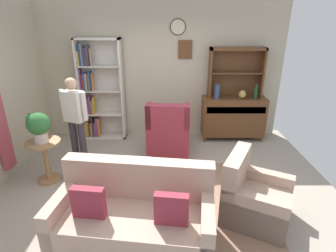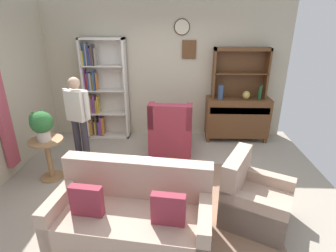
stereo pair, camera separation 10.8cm
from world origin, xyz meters
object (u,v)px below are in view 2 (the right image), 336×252
object	(u,v)px
potted_plant_small	(76,166)
coffee_table	(151,171)
wingback_chair	(171,135)
bookshelf	(102,91)
vase_round	(246,95)
sideboard	(237,117)
sideboard_hutch	(241,66)
armchair_floral	(253,201)
plant_stand	(48,155)
bottle_wine	(260,93)
vase_tall	(221,92)
couch_floral	(132,215)
potted_plant_large	(41,124)
book_stack	(145,162)
person_reading	(78,115)

from	to	relation	value
potted_plant_small	coffee_table	xyz separation A→B (m)	(1.27, -0.38, 0.15)
wingback_chair	bookshelf	bearing A→B (deg)	151.35
vase_round	sideboard	bearing A→B (deg)	152.83
sideboard_hutch	armchair_floral	size ratio (longest dim) A/B	1.06
wingback_chair	plant_stand	bearing A→B (deg)	-154.54
armchair_floral	vase_round	bearing A→B (deg)	80.47
sideboard	bottle_wine	xyz separation A→B (m)	(0.39, -0.09, 0.55)
bookshelf	armchair_floral	distance (m)	3.73
bookshelf	plant_stand	distance (m)	1.88
bookshelf	plant_stand	bearing A→B (deg)	-105.06
bookshelf	vase_tall	xyz separation A→B (m)	(2.46, -0.17, 0.05)
bookshelf	wingback_chair	size ratio (longest dim) A/B	2.00
couch_floral	bookshelf	bearing A→B (deg)	109.93
potted_plant_large	book_stack	distance (m)	1.68
bookshelf	book_stack	bearing A→B (deg)	-60.70
potted_plant_large	potted_plant_small	xyz separation A→B (m)	(0.42, 0.06, -0.76)
potted_plant_small	coffee_table	distance (m)	1.33
wingback_chair	person_reading	size ratio (longest dim) A/B	0.67
sideboard	armchair_floral	bearing A→B (deg)	-96.38
wingback_chair	potted_plant_small	xyz separation A→B (m)	(-1.53, -0.88, -0.18)
bookshelf	vase_round	distance (m)	2.98
bottle_wine	couch_floral	size ratio (longest dim) A/B	0.15
sideboard	plant_stand	world-z (taller)	sideboard
vase_round	potted_plant_small	world-z (taller)	vase_round
person_reading	bottle_wine	bearing A→B (deg)	16.77
vase_tall	book_stack	bearing A→B (deg)	-126.45
couch_floral	coffee_table	bearing A→B (deg)	81.41
potted_plant_small	person_reading	xyz separation A→B (m)	(-0.06, 0.50, 0.71)
sideboard_hutch	person_reading	bearing A→B (deg)	-157.81
vase_tall	vase_round	world-z (taller)	vase_tall
bookshelf	sideboard	distance (m)	2.89
vase_tall	bottle_wine	distance (m)	0.78
vase_tall	potted_plant_large	bearing A→B (deg)	-151.68
bottle_wine	wingback_chair	bearing A→B (deg)	-160.36
sideboard_hutch	armchair_floral	distance (m)	2.94
couch_floral	book_stack	distance (m)	0.99
sideboard_hutch	vase_tall	world-z (taller)	sideboard_hutch
sideboard	book_stack	size ratio (longest dim) A/B	5.85
coffee_table	potted_plant_small	bearing A→B (deg)	163.38
sideboard_hutch	bookshelf	bearing A→B (deg)	-179.52
couch_floral	person_reading	xyz separation A→B (m)	(-1.19, 1.78, 0.59)
plant_stand	coffee_table	xyz separation A→B (m)	(1.68, -0.33, -0.07)
armchair_floral	coffee_table	world-z (taller)	armchair_floral
vase_round	wingback_chair	size ratio (longest dim) A/B	0.16
sideboard_hutch	bottle_wine	distance (m)	0.66
bottle_wine	armchair_floral	size ratio (longest dim) A/B	0.28
potted_plant_large	bottle_wine	bearing A→B (deg)	22.94
bottle_wine	person_reading	bearing A→B (deg)	-163.23
vase_round	potted_plant_large	size ratio (longest dim) A/B	0.36
wingback_chair	book_stack	distance (m)	1.24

